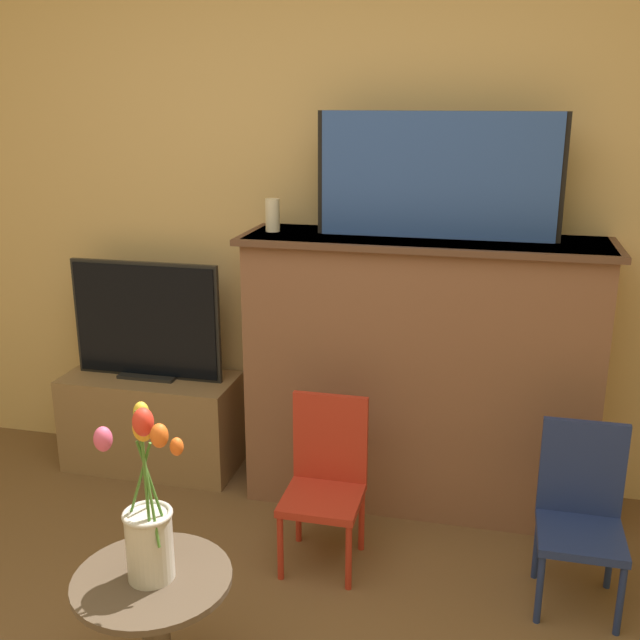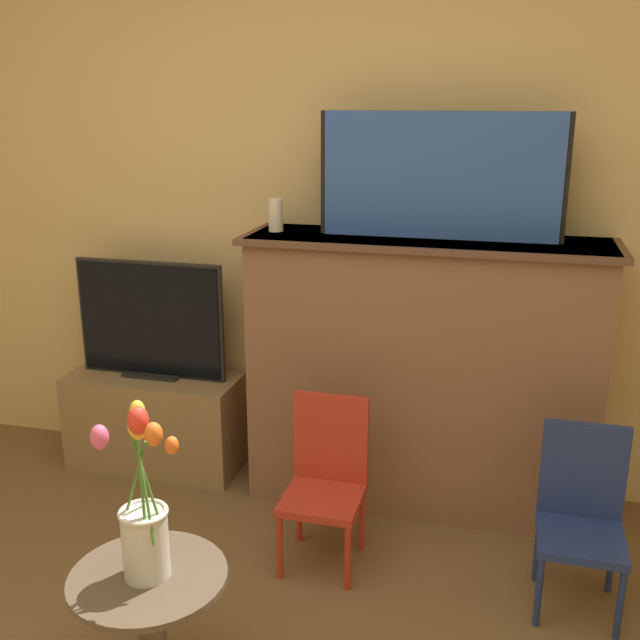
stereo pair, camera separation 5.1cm
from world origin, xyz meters
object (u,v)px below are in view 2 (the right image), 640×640
at_px(painting, 440,176).
at_px(chair_blue, 581,512).
at_px(tv_monitor, 150,321).
at_px(chair_red, 326,475).
at_px(vase_tulips, 143,518).

distance_m(painting, chair_blue, 1.36).
height_order(painting, tv_monitor, painting).
xyz_separation_m(tv_monitor, chair_red, (0.99, -0.54, -0.38)).
bearing_deg(vase_tulips, chair_blue, 33.62).
bearing_deg(chair_red, tv_monitor, 151.14).
height_order(painting, chair_blue, painting).
bearing_deg(vase_tulips, chair_red, 70.02).
bearing_deg(painting, chair_red, -121.41).
bearing_deg(chair_red, chair_blue, -1.68).
bearing_deg(painting, tv_monitor, 179.79).
relative_size(chair_red, chair_blue, 1.00).
bearing_deg(chair_blue, painting, 136.52).
distance_m(chair_red, chair_blue, 0.93).
xyz_separation_m(painting, chair_red, (-0.33, -0.54, -1.09)).
bearing_deg(chair_red, painting, 58.59).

